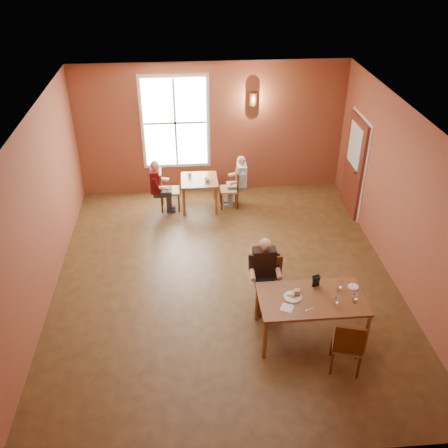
{
  "coord_description": "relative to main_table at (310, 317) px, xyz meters",
  "views": [
    {
      "loc": [
        -0.62,
        -7.07,
        5.59
      ],
      "look_at": [
        0.0,
        0.2,
        1.05
      ],
      "focal_mm": 40.0,
      "sensor_mm": 36.0,
      "label": 1
    }
  ],
  "objects": [
    {
      "name": "sandwich",
      "position": [
        -0.22,
        0.07,
        0.42
      ],
      "size": [
        0.09,
        0.08,
        0.1
      ],
      "primitive_type": "cube",
      "rotation": [
        0.0,
        0.0,
        0.04
      ],
      "color": "tan",
      "rests_on": "main_table"
    },
    {
      "name": "wall_left",
      "position": [
        -4.17,
        1.5,
        1.13
      ],
      "size": [
        0.04,
        7.0,
        3.0
      ],
      "primitive_type": "cube",
      "color": "brown",
      "rests_on": "ground"
    },
    {
      "name": "goblet_b",
      "position": [
        0.59,
        -0.15,
        0.46
      ],
      "size": [
        0.07,
        0.07,
        0.17
      ],
      "primitive_type": null,
      "rotation": [
        0.0,
        0.0,
        0.06
      ],
      "color": "white",
      "rests_on": "main_table"
    },
    {
      "name": "wall_back",
      "position": [
        -1.17,
        5.0,
        1.13
      ],
      "size": [
        6.0,
        0.04,
        3.0
      ],
      "primitive_type": "cube",
      "color": "brown",
      "rests_on": "ground"
    },
    {
      "name": "wall_sconce",
      "position": [
        -0.27,
        4.9,
        1.83
      ],
      "size": [
        0.16,
        0.16,
        0.28
      ],
      "primitive_type": "cylinder",
      "color": "brown",
      "rests_on": "wall_back"
    },
    {
      "name": "cup_a",
      "position": [
        -1.34,
        4.03,
        0.37
      ],
      "size": [
        0.14,
        0.14,
        0.1
      ],
      "primitive_type": "imported",
      "rotation": [
        0.0,
        0.0,
        0.17
      ],
      "color": "silver",
      "rests_on": "second_table"
    },
    {
      "name": "diner_main",
      "position": [
        -0.5,
        0.62,
        0.23
      ],
      "size": [
        0.48,
        0.48,
        1.21
      ],
      "primitive_type": null,
      "rotation": [
        0.0,
        0.0,
        3.14
      ],
      "color": "#422A20",
      "rests_on": "ground"
    },
    {
      "name": "menu_stand",
      "position": [
        0.12,
        0.28,
        0.47
      ],
      "size": [
        0.13,
        0.09,
        0.19
      ],
      "primitive_type": "cube",
      "rotation": [
        0.0,
        0.0,
        0.3
      ],
      "color": "black",
      "rests_on": "main_table"
    },
    {
      "name": "ground",
      "position": [
        -1.17,
        1.5,
        -0.37
      ],
      "size": [
        6.0,
        7.0,
        0.01
      ],
      "primitive_type": "cube",
      "color": "brown",
      "rests_on": "ground"
    },
    {
      "name": "wall_right",
      "position": [
        1.83,
        1.5,
        1.13
      ],
      "size": [
        0.04,
        7.0,
        3.0
      ],
      "primitive_type": "cube",
      "color": "brown",
      "rests_on": "ground"
    },
    {
      "name": "napkin",
      "position": [
        -0.41,
        -0.18,
        0.38
      ],
      "size": [
        0.24,
        0.24,
        0.01
      ],
      "primitive_type": "cube",
      "rotation": [
        0.0,
        0.0,
        -0.45
      ],
      "color": "white",
      "rests_on": "main_table"
    },
    {
      "name": "second_table",
      "position": [
        -1.5,
        4.15,
        -0.03
      ],
      "size": [
        0.79,
        0.79,
        0.69
      ],
      "primitive_type": null,
      "color": "brown",
      "rests_on": "ground"
    },
    {
      "name": "chair_diner_white",
      "position": [
        -0.85,
        4.15,
        0.06
      ],
      "size": [
        0.39,
        0.39,
        0.87
      ],
      "primitive_type": null,
      "rotation": [
        0.0,
        0.0,
        1.57
      ],
      "color": "#3D220D",
      "rests_on": "ground"
    },
    {
      "name": "door",
      "position": [
        1.77,
        3.8,
        0.68
      ],
      "size": [
        0.12,
        1.04,
        2.1
      ],
      "primitive_type": "cube",
      "color": "maroon",
      "rests_on": "ground"
    },
    {
      "name": "goblet_c",
      "position": [
        0.3,
        -0.2,
        0.46
      ],
      "size": [
        0.08,
        0.08,
        0.17
      ],
      "primitive_type": null,
      "rotation": [
        0.0,
        0.0,
        0.13
      ],
      "color": "white",
      "rests_on": "main_table"
    },
    {
      "name": "wall_front",
      "position": [
        -1.17,
        -2.0,
        1.13
      ],
      "size": [
        6.0,
        0.04,
        3.0
      ],
      "primitive_type": "cube",
      "color": "brown",
      "rests_on": "ground"
    },
    {
      "name": "chair_diner_main",
      "position": [
        -0.5,
        0.65,
        0.09
      ],
      "size": [
        0.41,
        0.41,
        0.93
      ],
      "primitive_type": null,
      "rotation": [
        0.0,
        0.0,
        3.14
      ],
      "color": "brown",
      "rests_on": "ground"
    },
    {
      "name": "diner_white",
      "position": [
        -0.82,
        4.15,
        0.19
      ],
      "size": [
        0.45,
        0.45,
        1.13
      ],
      "primitive_type": null,
      "rotation": [
        0.0,
        0.0,
        1.57
      ],
      "color": "silver",
      "rests_on": "ground"
    },
    {
      "name": "plate_food",
      "position": [
        -0.28,
        0.04,
        0.39
      ],
      "size": [
        0.35,
        0.35,
        0.04
      ],
      "primitive_type": "cylinder",
      "rotation": [
        0.0,
        0.0,
        0.34
      ],
      "color": "white",
      "rests_on": "main_table"
    },
    {
      "name": "main_table",
      "position": [
        0.0,
        0.0,
        0.0
      ],
      "size": [
        1.59,
        0.89,
        0.74
      ],
      "primitive_type": null,
      "color": "brown",
      "rests_on": "ground"
    },
    {
      "name": "window",
      "position": [
        -1.97,
        4.95,
        1.33
      ],
      "size": [
        1.36,
        0.1,
        1.96
      ],
      "primitive_type": "cube",
      "color": "white",
      "rests_on": "wall_back"
    },
    {
      "name": "ceiling",
      "position": [
        -1.17,
        1.5,
        2.63
      ],
      "size": [
        6.0,
        7.0,
        0.04
      ],
      "primitive_type": "cube",
      "color": "white",
      "rests_on": "wall_back"
    },
    {
      "name": "chair_empty",
      "position": [
        0.37,
        -0.67,
        0.09
      ],
      "size": [
        0.5,
        0.5,
        0.92
      ],
      "primitive_type": null,
      "rotation": [
        0.0,
        0.0,
        -0.28
      ],
      "color": "#552311",
      "rests_on": "ground"
    },
    {
      "name": "cup_b",
      "position": [
        -1.7,
        4.28,
        0.37
      ],
      "size": [
        0.12,
        0.12,
        0.09
      ],
      "primitive_type": "imported",
      "rotation": [
        0.0,
        0.0,
        -0.22
      ],
      "color": "silver",
      "rests_on": "second_table"
    },
    {
      "name": "side_plate",
      "position": [
        0.69,
        0.2,
        0.38
      ],
      "size": [
        0.2,
        0.2,
        0.01
      ],
      "primitive_type": "cylinder",
      "rotation": [
        0.0,
        0.0,
        -0.3
      ],
      "color": "silver",
      "rests_on": "main_table"
    },
    {
      "name": "knife",
      "position": [
        -0.07,
        -0.23,
        0.37
      ],
      "size": [
        0.18,
        0.09,
        0.0
      ],
      "primitive_type": "cube",
      "rotation": [
        0.0,
        0.0,
        0.41
      ],
      "color": "#B3B4C8",
      "rests_on": "main_table"
    },
    {
      "name": "goblet_a",
      "position": [
        0.43,
        0.12,
        0.47
      ],
      "size": [
        0.09,
        0.09,
        0.19
      ],
      "primitive_type": null,
      "rotation": [
        0.0,
        0.0,
        -0.26
      ],
      "color": "white",
      "rests_on": "main_table"
    },
    {
      "name": "diner_maroon",
      "position": [
        -2.18,
        4.15,
        0.21
      ],
      "size": [
        0.47,
        0.47,
        1.16
      ],
      "primitive_type": null,
      "rotation": [
        0.0,
        0.0,
        -1.57
      ],
      "color": "maroon",
      "rests_on": "ground"
    },
    {
      "name": "chair_diner_maroon",
      "position": [
        -2.15,
        4.15,
        0.09
      ],
      "size": [
        0.41,
        0.41,
        0.92
      ],
      "primitive_type": null,
      "rotation": [
        0.0,
        0.0,
        -1.57
      ],
      "color": "brown",
      "rests_on": "ground"
    }
  ]
}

